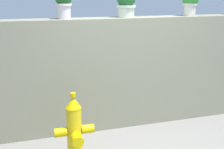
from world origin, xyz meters
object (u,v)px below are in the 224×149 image
potted_plant_4 (190,0)px  fire_hydrant (75,131)px  potted_plant_3 (126,0)px  potted_plant_2 (63,0)px

potted_plant_4 → fire_hydrant: (-2.04, -0.88, -1.54)m
fire_hydrant → potted_plant_4: bearing=23.3°
potted_plant_3 → potted_plant_2: bearing=-177.8°
potted_plant_3 → fire_hydrant: size_ratio=0.47×
fire_hydrant → potted_plant_2: bearing=86.5°
potted_plant_2 → potted_plant_4: (1.99, 0.02, -0.01)m
potted_plant_2 → fire_hydrant: size_ratio=0.46×
potted_plant_4 → potted_plant_2: bearing=-179.3°
potted_plant_2 → potted_plant_3: size_ratio=0.97×
potted_plant_2 → fire_hydrant: 1.77m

